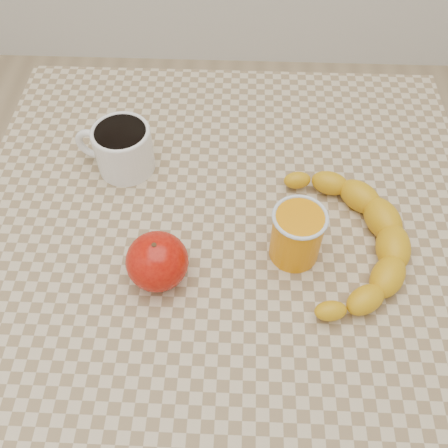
{
  "coord_description": "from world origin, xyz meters",
  "views": [
    {
      "loc": [
        0.02,
        -0.44,
        1.37
      ],
      "look_at": [
        0.0,
        0.0,
        0.77
      ],
      "focal_mm": 40.0,
      "sensor_mm": 36.0,
      "label": 1
    }
  ],
  "objects_px": {
    "table": "(224,262)",
    "banana": "(346,239)",
    "coffee_mug": "(122,147)",
    "orange_juice_glass": "(297,234)",
    "apple": "(157,261)"
  },
  "relations": [
    {
      "from": "orange_juice_glass",
      "to": "banana",
      "type": "xyz_separation_m",
      "value": [
        0.07,
        0.01,
        -0.02
      ]
    },
    {
      "from": "coffee_mug",
      "to": "orange_juice_glass",
      "type": "distance_m",
      "value": 0.32
    },
    {
      "from": "table",
      "to": "coffee_mug",
      "type": "relative_size",
      "value": 5.72
    },
    {
      "from": "apple",
      "to": "banana",
      "type": "height_order",
      "value": "apple"
    },
    {
      "from": "orange_juice_glass",
      "to": "banana",
      "type": "relative_size",
      "value": 0.28
    },
    {
      "from": "apple",
      "to": "coffee_mug",
      "type": "bearing_deg",
      "value": 111.26
    },
    {
      "from": "table",
      "to": "orange_juice_glass",
      "type": "height_order",
      "value": "orange_juice_glass"
    },
    {
      "from": "apple",
      "to": "banana",
      "type": "distance_m",
      "value": 0.27
    },
    {
      "from": "table",
      "to": "apple",
      "type": "relative_size",
      "value": 8.25
    },
    {
      "from": "table",
      "to": "banana",
      "type": "xyz_separation_m",
      "value": [
        0.18,
        -0.02,
        0.11
      ]
    },
    {
      "from": "table",
      "to": "coffee_mug",
      "type": "bearing_deg",
      "value": 142.52
    },
    {
      "from": "table",
      "to": "banana",
      "type": "relative_size",
      "value": 2.52
    },
    {
      "from": "coffee_mug",
      "to": "orange_juice_glass",
      "type": "bearing_deg",
      "value": -30.99
    },
    {
      "from": "table",
      "to": "apple",
      "type": "distance_m",
      "value": 0.17
    },
    {
      "from": "table",
      "to": "orange_juice_glass",
      "type": "distance_m",
      "value": 0.17
    }
  ]
}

